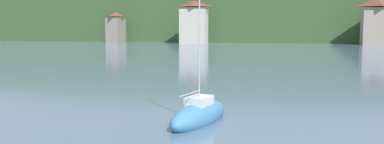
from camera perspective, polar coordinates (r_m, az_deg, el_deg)
wooded_hillside at (r=138.71m, az=4.05°, el=6.82°), size 352.00×55.44×38.02m
shore_building_west at (r=108.44m, az=-10.01°, el=5.76°), size 3.34×5.46×7.50m
shore_building_westcentral at (r=101.17m, az=0.24°, el=6.51°), size 6.35×4.10×9.89m
shore_building_central at (r=99.97m, az=23.28°, el=6.08°), size 6.58×5.76×10.00m
sailboat_mid_4 at (r=16.56m, az=0.96°, el=-5.67°), size 1.98×4.38×6.52m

